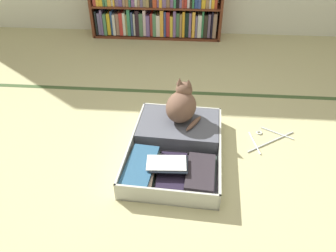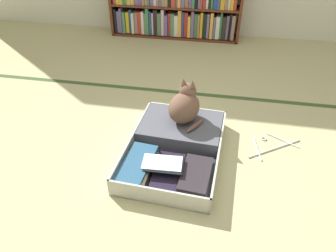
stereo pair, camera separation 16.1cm
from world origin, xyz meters
name	(u,v)px [view 2 (the right image)]	position (x,y,z in m)	size (l,w,h in m)	color
ground_plane	(177,171)	(0.00, 0.00, 0.00)	(10.00, 10.00, 0.00)	tan
tatami_border	(195,94)	(0.00, 0.94, 0.00)	(4.80, 0.05, 0.00)	#39512A
bookshelf	(175,7)	(-0.40, 2.25, 0.33)	(1.48, 0.27, 0.70)	#5F2E1B
open_suitcase	(176,144)	(-0.04, 0.19, 0.05)	(0.61, 0.86, 0.12)	#B8BCAF
black_cat	(185,106)	(-0.02, 0.39, 0.23)	(0.28, 0.31, 0.29)	brown
clothes_hanger	(271,145)	(0.58, 0.35, 0.01)	(0.35, 0.30, 0.01)	silver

